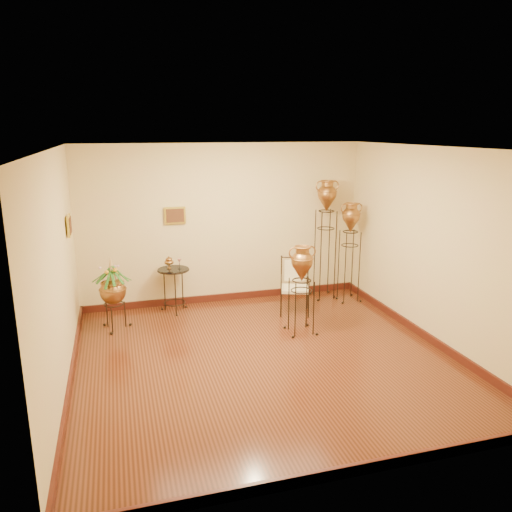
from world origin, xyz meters
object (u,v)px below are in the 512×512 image
object	(u,v)px
amphora_mid	(349,251)
side_table	(174,289)
amphora_tall	(325,238)
planter_urn	(113,288)
armchair	(295,286)

from	to	relation	value
amphora_mid	side_table	bearing A→B (deg)	175.18
amphora_tall	side_table	distance (m)	2.84
planter_urn	armchair	bearing A→B (deg)	-2.20
planter_urn	armchair	size ratio (longest dim) A/B	1.27
planter_urn	armchair	xyz separation A→B (m)	(2.92, -0.11, -0.19)
planter_urn	amphora_mid	bearing A→B (deg)	3.56
armchair	amphora_mid	bearing A→B (deg)	36.28
side_table	amphora_tall	bearing A→B (deg)	-0.02
armchair	side_table	world-z (taller)	side_table
amphora_mid	side_table	distance (m)	3.15
amphora_tall	side_table	bearing A→B (deg)	179.98
amphora_tall	planter_urn	bearing A→B (deg)	-172.14
amphora_mid	armchair	xyz separation A→B (m)	(-1.16, -0.37, -0.44)
amphora_tall	planter_urn	xyz separation A→B (m)	(-3.73, -0.52, -0.45)
planter_urn	side_table	xyz separation A→B (m)	(0.99, 0.52, -0.27)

